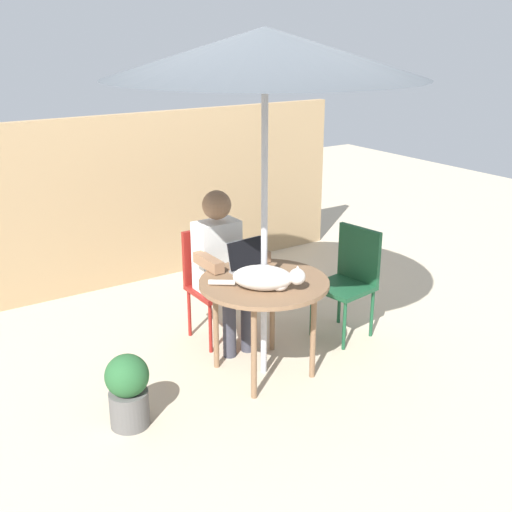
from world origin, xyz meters
TOP-DOWN VIEW (x-y plane):
  - ground_plane at (0.00, 0.00)m, footprint 14.00×14.00m
  - fence_back at (0.00, 2.18)m, footprint 4.53×0.08m
  - patio_table at (0.00, 0.00)m, footprint 0.90×0.90m
  - patio_umbrella at (0.00, 0.00)m, footprint 2.02×2.02m
  - chair_occupied at (0.00, 0.73)m, footprint 0.40×0.40m
  - chair_empty at (0.93, 0.15)m, footprint 0.46×0.46m
  - person_seated at (-0.00, 0.57)m, footprint 0.48×0.48m
  - laptop at (0.03, 0.22)m, footprint 0.32×0.27m
  - cat at (-0.08, -0.14)m, footprint 0.50×0.48m
  - potted_plant_near_fence at (-1.07, -0.08)m, footprint 0.27×0.27m

SIDE VIEW (x-z plane):
  - ground_plane at x=0.00m, z-range 0.00..0.00m
  - potted_plant_near_fence at x=-1.07m, z-range 0.01..0.49m
  - chair_occupied at x=0.00m, z-range 0.07..0.95m
  - chair_empty at x=0.93m, z-range 0.07..0.95m
  - patio_table at x=0.00m, z-range 0.29..1.00m
  - person_seated at x=0.00m, z-range 0.07..1.29m
  - laptop at x=0.03m, z-range 0.67..0.88m
  - cat at x=-0.08m, z-range 0.71..0.88m
  - fence_back at x=0.00m, z-range 0.00..1.62m
  - patio_umbrella at x=0.00m, z-range 1.02..3.39m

